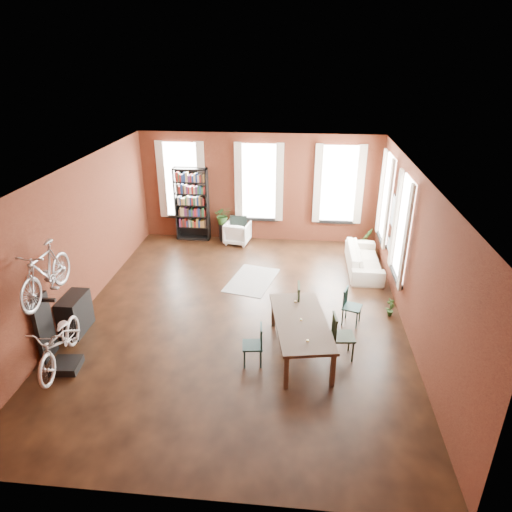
# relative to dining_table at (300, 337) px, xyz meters

# --- Properties ---
(room) EXTENTS (9.00, 9.04, 3.22)m
(room) POSITION_rel_dining_table_xyz_m (-1.07, 1.82, 1.78)
(room) COLOR black
(room) RESTS_ON ground
(dining_table) EXTENTS (1.32, 2.25, 0.72)m
(dining_table) POSITION_rel_dining_table_xyz_m (0.00, 0.00, 0.00)
(dining_table) COLOR #48372B
(dining_table) RESTS_ON ground
(dining_chair_a) EXTENTS (0.41, 0.41, 0.80)m
(dining_chair_a) POSITION_rel_dining_table_xyz_m (-0.87, -0.41, 0.04)
(dining_chair_a) COLOR #173433
(dining_chair_a) RESTS_ON ground
(dining_chair_b) EXTENTS (0.47, 0.47, 1.00)m
(dining_chair_b) POSITION_rel_dining_table_xyz_m (-0.26, 0.87, 0.14)
(dining_chair_b) COLOR #1D2E1B
(dining_chair_b) RESTS_ON ground
(dining_chair_c) EXTENTS (0.46, 0.46, 0.89)m
(dining_chair_c) POSITION_rel_dining_table_xyz_m (0.80, -0.03, 0.09)
(dining_chair_c) COLOR black
(dining_chair_c) RESTS_ON ground
(dining_chair_d) EXTENTS (0.47, 0.47, 0.80)m
(dining_chair_d) POSITION_rel_dining_table_xyz_m (1.07, 1.14, 0.04)
(dining_chair_d) COLOR #173331
(dining_chair_d) RESTS_ON ground
(bookshelf) EXTENTS (1.00, 0.32, 2.20)m
(bookshelf) POSITION_rel_dining_table_xyz_m (-3.32, 5.50, 0.74)
(bookshelf) COLOR black
(bookshelf) RESTS_ON ground
(white_armchair) EXTENTS (0.79, 0.76, 0.72)m
(white_armchair) POSITION_rel_dining_table_xyz_m (-1.93, 5.29, -0.00)
(white_armchair) COLOR white
(white_armchair) RESTS_ON ground
(cream_sofa) EXTENTS (0.61, 2.08, 0.81)m
(cream_sofa) POSITION_rel_dining_table_xyz_m (1.63, 3.80, 0.05)
(cream_sofa) COLOR beige
(cream_sofa) RESTS_ON ground
(striped_rug) EXTENTS (1.37, 1.82, 0.01)m
(striped_rug) POSITION_rel_dining_table_xyz_m (-1.24, 2.89, -0.35)
(striped_rug) COLOR black
(striped_rug) RESTS_ON ground
(bike_trainer) EXTENTS (0.54, 0.54, 0.14)m
(bike_trainer) POSITION_rel_dining_table_xyz_m (-4.24, -0.92, -0.29)
(bike_trainer) COLOR black
(bike_trainer) RESTS_ON ground
(bike_wall_rack) EXTENTS (0.16, 0.60, 1.30)m
(bike_wall_rack) POSITION_rel_dining_table_xyz_m (-4.72, -0.60, 0.29)
(bike_wall_rack) COLOR black
(bike_wall_rack) RESTS_ON ground
(console_table) EXTENTS (0.40, 0.80, 0.80)m
(console_table) POSITION_rel_dining_table_xyz_m (-4.60, 0.30, 0.04)
(console_table) COLOR black
(console_table) RESTS_ON ground
(plant_stand) EXTENTS (0.33, 0.33, 0.52)m
(plant_stand) POSITION_rel_dining_table_xyz_m (-2.38, 5.47, -0.10)
(plant_stand) COLOR black
(plant_stand) RESTS_ON ground
(plant_by_sofa) EXTENTS (0.63, 0.80, 0.31)m
(plant_by_sofa) POSITION_rel_dining_table_xyz_m (1.82, 5.06, -0.20)
(plant_by_sofa) COLOR #2F5522
(plant_by_sofa) RESTS_ON ground
(plant_small) EXTENTS (0.44, 0.46, 0.15)m
(plant_small) POSITION_rel_dining_table_xyz_m (1.95, 1.53, -0.28)
(plant_small) COLOR #274F1F
(plant_small) RESTS_ON ground
(bicycle_floor) EXTENTS (0.71, 0.98, 1.76)m
(bicycle_floor) POSITION_rel_dining_table_xyz_m (-4.25, -0.94, 0.66)
(bicycle_floor) COLOR beige
(bicycle_floor) RESTS_ON bike_trainer
(bicycle_hung) EXTENTS (0.47, 1.00, 1.66)m
(bicycle_hung) POSITION_rel_dining_table_xyz_m (-4.47, -0.60, 1.77)
(bicycle_hung) COLOR #A5A8AD
(bicycle_hung) RESTS_ON bike_wall_rack
(plant_on_stand) EXTENTS (0.62, 0.66, 0.43)m
(plant_on_stand) POSITION_rel_dining_table_xyz_m (-2.40, 5.48, 0.38)
(plant_on_stand) COLOR #2D5923
(plant_on_stand) RESTS_ON plant_stand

